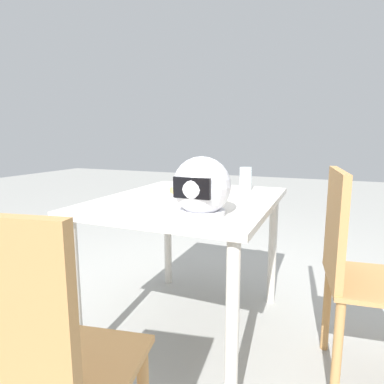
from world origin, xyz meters
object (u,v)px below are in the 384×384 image
Objects in this scene: pizza at (195,190)px; drinking_glass at (245,179)px; dining_table at (190,215)px; motorcycle_helmet at (202,187)px; chair_far at (27,377)px; chair_side at (357,266)px.

drinking_glass is at bearing -135.05° from pizza.
motorcycle_helmet is (-0.19, 0.32, 0.20)m from dining_table.
dining_table is at bearing 58.99° from drinking_glass.
pizza is at bearing -80.50° from dining_table.
pizza is at bearing -64.71° from motorcycle_helmet.
motorcycle_helmet is (-0.21, 0.43, 0.09)m from pizza.
pizza is 0.30× the size of chair_far.
motorcycle_helmet is 0.26× the size of chair_far.
dining_table is 0.43m from drinking_glass.
motorcycle_helmet reaches higher than chair_side.
dining_table is 1.07m from chair_far.
dining_table is 4.45× the size of motorcycle_helmet.
pizza is 0.32m from drinking_glass.
dining_table is 0.79m from chair_side.
chair_side and chair_far have the same top height.
chair_far is at bearing 83.82° from drinking_glass.
chair_far is (0.13, 0.74, -0.33)m from motorcycle_helmet.
chair_far reaches higher than pizza.
chair_side reaches higher than pizza.
chair_side is (-0.57, 0.41, -0.28)m from drinking_glass.
motorcycle_helmet is at bearing -100.01° from chair_far.
motorcycle_helmet is at bearing 22.45° from chair_side.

